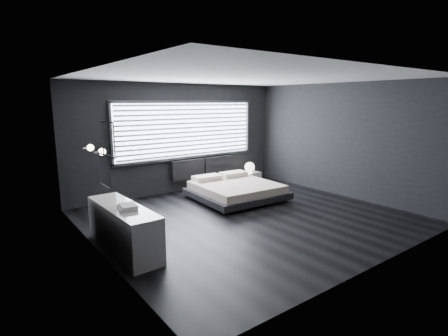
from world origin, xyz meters
TOP-DOWN VIEW (x-y plane):
  - room at (0.00, 0.00)m, footprint 6.04×6.00m
  - window at (0.20, 2.70)m, footprint 4.14×0.09m
  - headboard at (0.63, 2.64)m, footprint 1.96×0.16m
  - sconce_near at (-2.88, 0.05)m, footprint 0.18×0.11m
  - sconce_far at (-2.88, 0.65)m, footprint 0.18×0.11m
  - wall_art_upper at (-2.98, -0.55)m, footprint 0.01×0.48m
  - wall_art_lower at (-2.98, -0.30)m, footprint 0.01×0.48m
  - bed at (0.63, 1.24)m, footprint 2.07×1.98m
  - nightstand at (1.98, 2.29)m, footprint 0.62×0.54m
  - orb_lamp at (1.99, 2.29)m, footprint 0.29×0.29m
  - dresser at (-2.65, -0.04)m, footprint 0.57×1.84m
  - book_stack at (-2.64, -0.23)m, footprint 0.35×0.41m

SIDE VIEW (x-z plane):
  - nightstand at x=1.98m, z-range 0.00..0.33m
  - bed at x=0.63m, z-range -0.02..0.49m
  - dresser at x=-2.65m, z-range 0.00..0.73m
  - orb_lamp at x=1.99m, z-range 0.33..0.62m
  - headboard at x=0.63m, z-range 0.31..0.83m
  - book_stack at x=-2.64m, z-range 0.73..0.80m
  - wall_art_lower at x=-2.98m, z-range 1.14..1.62m
  - room at x=0.00m, z-range 0.00..2.80m
  - sconce_near at x=-2.88m, z-range 1.55..1.66m
  - sconce_far at x=-2.88m, z-range 1.55..1.66m
  - window at x=0.20m, z-range 0.85..2.37m
  - wall_art_upper at x=-2.98m, z-range 1.61..2.09m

